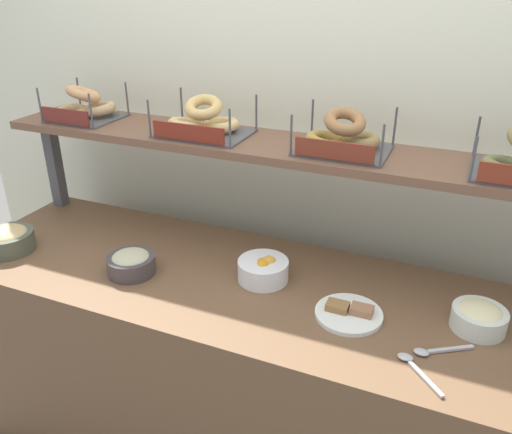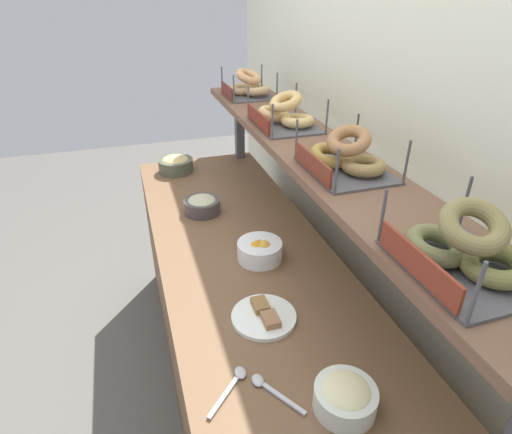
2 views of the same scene
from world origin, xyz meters
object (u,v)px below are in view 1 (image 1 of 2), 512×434
(bowl_fruit_salad, at_px, (263,269))
(bagel_basket_plain, at_px, (203,123))
(serving_spoon_by_edge, at_px, (434,351))
(bowl_tuna_salad, at_px, (131,263))
(bagel_basket_sesame, at_px, (85,108))
(bowl_potato_salad, at_px, (479,317))
(serving_spoon_near_plate, at_px, (414,366))
(bowl_hummus, at_px, (7,239))
(bagel_basket_everything, at_px, (343,138))
(serving_plate_white, at_px, (349,313))

(bowl_fruit_salad, height_order, bagel_basket_plain, bagel_basket_plain)
(serving_spoon_by_edge, relative_size, bagel_basket_plain, 0.48)
(bowl_tuna_salad, relative_size, bagel_basket_sesame, 0.64)
(bowl_potato_salad, xyz_separation_m, serving_spoon_near_plate, (-0.15, -0.26, -0.03))
(bowl_tuna_salad, height_order, serving_spoon_by_edge, bowl_tuna_salad)
(serving_spoon_near_plate, height_order, bagel_basket_plain, bagel_basket_plain)
(bowl_tuna_salad, xyz_separation_m, bowl_fruit_salad, (0.45, 0.14, -0.00))
(bowl_hummus, relative_size, bagel_basket_sesame, 0.74)
(bowl_fruit_salad, bearing_deg, bowl_potato_salad, 0.07)
(bagel_basket_plain, bearing_deg, bagel_basket_everything, 1.08)
(serving_spoon_near_plate, xyz_separation_m, bagel_basket_everything, (-0.36, 0.48, 0.47))
(serving_spoon_by_edge, bearing_deg, bowl_tuna_salad, 178.65)
(bowl_potato_salad, height_order, bagel_basket_everything, bagel_basket_everything)
(bowl_hummus, xyz_separation_m, serving_plate_white, (1.32, 0.10, -0.04))
(bowl_potato_salad, relative_size, serving_spoon_near_plate, 1.18)
(bagel_basket_plain, bearing_deg, bowl_tuna_salad, -108.78)
(bowl_tuna_salad, relative_size, bowl_fruit_salad, 0.97)
(serving_plate_white, bearing_deg, serving_spoon_by_edge, -15.74)
(bowl_potato_salad, relative_size, serving_plate_white, 0.76)
(serving_spoon_by_edge, xyz_separation_m, bagel_basket_everything, (-0.40, 0.39, 0.47))
(bowl_fruit_salad, distance_m, bagel_basket_everything, 0.53)
(serving_spoon_near_plate, relative_size, serving_spoon_by_edge, 0.86)
(bowl_potato_salad, relative_size, bowl_hummus, 0.82)
(bowl_tuna_salad, xyz_separation_m, serving_plate_white, (0.78, 0.05, -0.03))
(serving_plate_white, bearing_deg, serving_spoon_near_plate, -36.35)
(bowl_fruit_salad, xyz_separation_m, bagel_basket_sesame, (-0.88, 0.22, 0.44))
(bowl_potato_salad, distance_m, serving_spoon_near_plate, 0.30)
(bowl_tuna_salad, relative_size, serving_plate_white, 0.81)
(serving_spoon_by_edge, height_order, bagel_basket_plain, bagel_basket_plain)
(bowl_hummus, distance_m, bagel_basket_everything, 1.33)
(bowl_tuna_salad, height_order, serving_plate_white, bowl_tuna_salad)
(bagel_basket_sesame, relative_size, bagel_basket_plain, 0.81)
(bowl_hummus, bearing_deg, bagel_basket_plain, 31.60)
(serving_spoon_near_plate, distance_m, bagel_basket_everything, 0.76)
(serving_spoon_by_edge, relative_size, bagel_basket_everything, 0.52)
(bowl_potato_salad, xyz_separation_m, bowl_fruit_salad, (-0.71, -0.00, -0.00))
(bowl_potato_salad, distance_m, bowl_fruit_salad, 0.71)
(bowl_potato_salad, bearing_deg, bowl_fruit_salad, -179.93)
(bowl_fruit_salad, xyz_separation_m, serving_spoon_near_plate, (0.55, -0.26, -0.03))
(serving_plate_white, height_order, bagel_basket_everything, bagel_basket_everything)
(bowl_fruit_salad, height_order, bagel_basket_sesame, bagel_basket_sesame)
(bagel_basket_sesame, height_order, bagel_basket_everything, same)
(bagel_basket_sesame, distance_m, bagel_basket_plain, 0.55)
(bowl_potato_salad, xyz_separation_m, bagel_basket_everything, (-0.51, 0.22, 0.44))
(bowl_tuna_salad, height_order, bowl_potato_salad, bowl_potato_salad)
(serving_spoon_by_edge, height_order, bagel_basket_sesame, bagel_basket_sesame)
(bowl_hummus, height_order, serving_spoon_near_plate, bowl_hummus)
(bagel_basket_sesame, distance_m, bagel_basket_everything, 1.08)
(bowl_tuna_salad, bearing_deg, bowl_potato_salad, 7.07)
(bowl_hummus, height_order, bagel_basket_sesame, bagel_basket_sesame)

